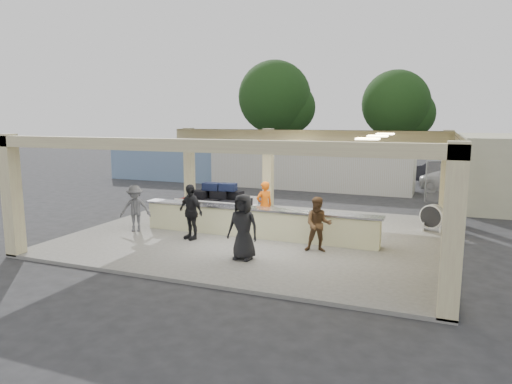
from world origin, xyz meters
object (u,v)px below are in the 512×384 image
at_px(luggage_cart, 216,202).
at_px(passenger_c, 135,208).
at_px(baggage_handler, 264,205).
at_px(container_blue, 181,161).
at_px(passenger_d, 243,227).
at_px(passenger_b, 191,212).
at_px(baggage_counter, 256,222).
at_px(container_white, 309,167).
at_px(car_white_a, 467,182).
at_px(car_dark, 458,174).
at_px(drum_fan, 432,217).
at_px(passenger_a, 318,224).

bearing_deg(luggage_cart, passenger_c, -134.05).
bearing_deg(baggage_handler, container_blue, -96.96).
height_order(passenger_d, container_blue, container_blue).
height_order(passenger_b, passenger_c, passenger_b).
relative_size(baggage_counter, container_white, 0.71).
xyz_separation_m(container_white, container_blue, (-8.80, 0.57, -0.02)).
height_order(baggage_handler, car_white_a, baggage_handler).
bearing_deg(car_dark, baggage_counter, -178.40).
bearing_deg(luggage_cart, container_blue, 127.71).
bearing_deg(car_white_a, passenger_d, 170.48).
bearing_deg(baggage_counter, luggage_cart, 149.44).
height_order(drum_fan, container_blue, container_blue).
height_order(luggage_cart, container_white, container_white).
bearing_deg(luggage_cart, car_dark, 59.74).
bearing_deg(passenger_c, luggage_cart, 16.10).
bearing_deg(baggage_handler, passenger_a, 91.83).
height_order(passenger_d, container_white, container_white).
bearing_deg(passenger_d, drum_fan, 51.26).
height_order(luggage_cart, container_blue, container_blue).
height_order(baggage_counter, passenger_b, passenger_b).
bearing_deg(passenger_d, passenger_c, 164.64).
relative_size(luggage_cart, passenger_a, 1.64).
distance_m(drum_fan, passenger_b, 8.35).
relative_size(baggage_counter, passenger_d, 4.48).
relative_size(drum_fan, passenger_c, 0.57).
distance_m(baggage_counter, car_dark, 16.74).
bearing_deg(car_dark, passenger_b, 177.57).
xyz_separation_m(passenger_a, car_white_a, (4.70, 13.75, -0.27)).
bearing_deg(baggage_handler, baggage_counter, 46.79).
xyz_separation_m(baggage_counter, passenger_b, (-1.86, -1.03, 0.41)).
height_order(baggage_handler, passenger_c, baggage_handler).
bearing_deg(passenger_b, baggage_handler, 71.08).
xyz_separation_m(baggage_handler, car_white_a, (7.13, 11.76, -0.31)).
relative_size(passenger_a, container_blue, 0.17).
bearing_deg(passenger_d, car_dark, 73.90).
bearing_deg(passenger_c, passenger_a, -29.08).
bearing_deg(container_blue, passenger_c, -65.88).
xyz_separation_m(baggage_handler, passenger_c, (-4.05, -1.91, -0.05)).
bearing_deg(container_white, car_white_a, 9.53).
bearing_deg(baggage_counter, passenger_b, -151.00).
relative_size(luggage_cart, baggage_handler, 1.55).
distance_m(car_dark, container_white, 8.82).
height_order(passenger_a, passenger_d, passenger_d).
bearing_deg(car_white_a, drum_fan, -175.94).
height_order(baggage_handler, container_blue, container_blue).
relative_size(baggage_counter, passenger_c, 5.10).
relative_size(passenger_b, car_dark, 0.38).
height_order(baggage_counter, container_white, container_white).
distance_m(drum_fan, container_blue, 18.05).
distance_m(passenger_d, container_white, 14.17).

